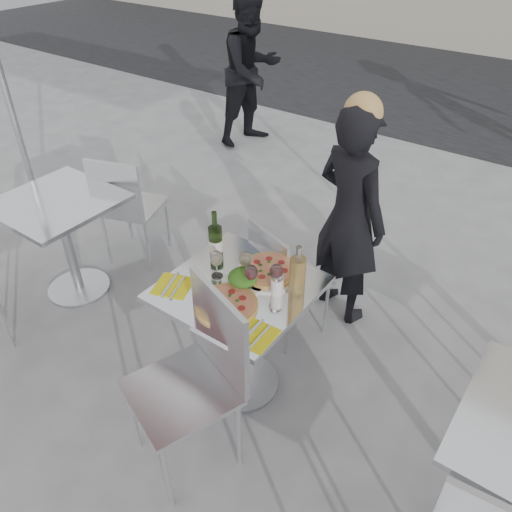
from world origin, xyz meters
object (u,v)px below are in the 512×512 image
Objects in this scene: pedestrian_a at (252,70)px; sugar_shaker at (277,284)px; salad_plate at (243,279)px; woman_diner at (350,218)px; napkin_left at (173,286)px; wineglass_white_b at (245,259)px; main_table at (240,317)px; side_table_left at (63,227)px; chair_near at (199,369)px; wineglass_red_a at (251,273)px; pizza_far at (269,271)px; pizza_near at (226,304)px; wine_bottle at (216,241)px; wineglass_red_b at (276,272)px; napkin_right at (255,334)px; chair_far at (281,274)px; wineglass_white_a at (216,259)px; side_chair_lfar at (126,202)px; carafe at (297,276)px.

sugar_shaker is (2.28, -2.89, -0.00)m from pedestrian_a.
woman_diner is at bearing 81.98° from salad_plate.
wineglass_white_b is at bearing 28.24° from napkin_left.
pedestrian_a is at bearing 125.25° from main_table.
salad_plate is at bearing 0.91° from side_table_left.
chair_near is 0.55m from sugar_shaker.
main_table is 7.01× the size of sugar_shaker.
pizza_far is at bearing 93.27° from wineglass_red_a.
woman_diner is at bearing -119.30° from pedestrian_a.
chair_near is at bearing -79.94° from pizza_near.
pizza_far is (1.56, 0.18, 0.23)m from side_table_left.
pedestrian_a reaches higher than wineglass_white_b.
woman_diner is at bearing 50.55° from napkin_left.
napkin_left is (-0.31, -0.04, -0.01)m from pizza_near.
side_table_left is at bearing -174.73° from wine_bottle.
wineglass_red_b is (0.19, 0.00, 0.00)m from wineglass_white_b.
pizza_near is at bearing 102.73° from woman_diner.
chair_near is at bearing -87.21° from pizza_far.
chair_near is 6.28× the size of wineglass_red_b.
main_table is 0.44m from chair_near.
chair_far is at bearing 111.75° from napkin_right.
main_table is at bearing -173.57° from wineglass_red_a.
wineglass_white_a is 0.21m from wineglass_red_a.
pedestrian_a is 5.25× the size of pizza_near.
napkin_left is (1.23, -0.20, 0.21)m from side_table_left.
wine_bottle is (1.19, -0.37, 0.33)m from side_chair_lfar.
napkin_left is 1.15× the size of napkin_right.
side_table_left is at bearing 62.80° from side_chair_lfar.
main_table is 4.76× the size of wineglass_white_a.
wineglass_white_b and wineglass_red_a have the same top height.
main_table is at bearing -25.72° from wine_bottle.
wineglass_white_a is 1.00× the size of wineglass_white_b.
pedestrian_a reaches higher than wineglass_white_a.
wineglass_red_a is at bearing -39.52° from wineglass_white_b.
woman_diner is (0.14, 0.95, 0.19)m from main_table.
chair_near is 1.78m from side_chair_lfar.
side_table_left is 3.26× the size of napkin_left.
pedestrian_a is (-0.67, 2.47, 0.27)m from side_chair_lfar.
salad_plate is 1.40× the size of wineglass_white_b.
wineglass_white_b reaches higher than side_table_left.
chair_near is 0.59m from wineglass_white_b.
wineglass_white_a is at bearing -164.79° from carafe.
salad_plate reaches higher than main_table.
side_table_left is 4.76× the size of wineglass_red_b.
pizza_near is at bearing -130.45° from carafe.
chair_near is at bearing -77.71° from wineglass_white_b.
wineglass_white_b is (1.41, -0.41, 0.33)m from side_chair_lfar.
wineglass_white_a is (1.29, -0.49, 0.33)m from side_chair_lfar.
wine_bottle is at bearing 159.77° from salad_plate.
salad_plate is at bearing -65.08° from wineglass_white_b.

